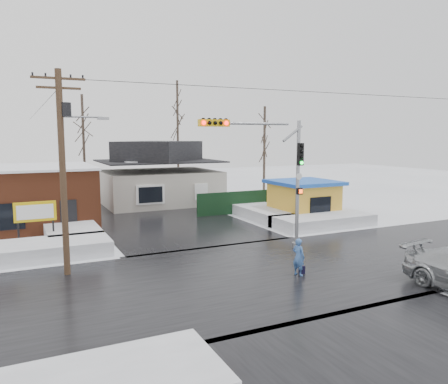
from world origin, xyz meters
name	(u,v)px	position (x,y,z in m)	size (l,w,h in m)	color
ground	(261,273)	(0.00, 0.00, 0.00)	(120.00, 120.00, 0.00)	white
road_ns	(261,272)	(0.00, 0.00, 0.01)	(10.00, 120.00, 0.02)	black
road_ew	(261,272)	(0.00, 0.00, 0.01)	(120.00, 10.00, 0.02)	black
snowbank_nw	(39,250)	(-9.00, 7.00, 0.40)	(7.00, 3.00, 0.80)	white
snowbank_ne	(323,221)	(9.00, 7.00, 0.40)	(7.00, 3.00, 0.80)	white
snowbank_nside_w	(69,228)	(-7.00, 12.00, 0.40)	(3.00, 8.00, 0.80)	white
snowbank_nside_e	(261,212)	(7.00, 12.00, 0.40)	(3.00, 8.00, 0.80)	white
traffic_signal	(274,167)	(2.43, 2.97, 4.54)	(6.05, 0.68, 7.00)	gray
utility_pole	(64,161)	(-7.93, 3.50, 5.11)	(3.15, 0.44, 9.00)	#382619
marquee_sign	(35,213)	(-9.00, 9.49, 1.92)	(2.20, 0.21, 2.55)	black
house	(159,175)	(2.00, 22.00, 2.62)	(10.40, 8.40, 5.76)	beige
kiosk	(304,199)	(9.50, 9.99, 1.46)	(4.60, 4.60, 2.88)	gold
fence	(243,202)	(6.50, 14.00, 0.90)	(8.00, 0.12, 1.80)	black
tree_far_left	(83,117)	(-4.00, 26.00, 7.95)	(3.00, 3.00, 10.00)	#332821
tree_far_mid	(177,104)	(6.00, 28.00, 9.54)	(3.00, 3.00, 12.00)	#332821
tree_far_right	(265,126)	(12.00, 20.00, 7.16)	(3.00, 3.00, 9.00)	#332821
pedestrian	(299,257)	(1.27, -1.07, 0.84)	(0.61, 0.40, 1.67)	#3F6AB1
shopping_bag	(302,270)	(1.52, -0.98, 0.17)	(0.28, 0.12, 0.35)	black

